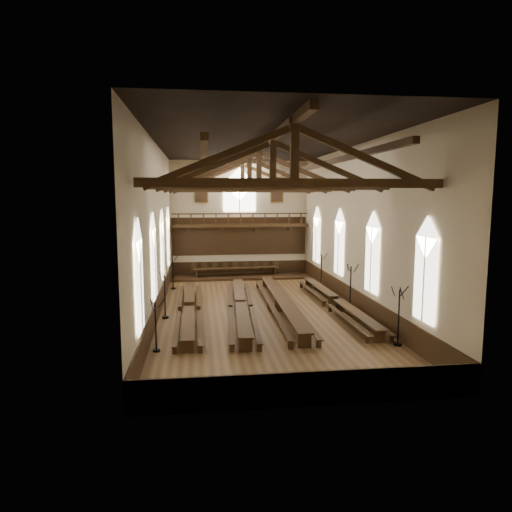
{
  "coord_description": "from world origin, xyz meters",
  "views": [
    {
      "loc": [
        -3.58,
        -26.96,
        6.9
      ],
      "look_at": [
        0.01,
        1.5,
        3.15
      ],
      "focal_mm": 32.0,
      "sensor_mm": 36.0,
      "label": 1
    }
  ],
  "objects_px": {
    "refectory_row_c": "(281,301)",
    "candelabrum_right_far": "(321,278)",
    "refectory_row_a": "(189,307)",
    "dais": "(236,277)",
    "candelabrum_left_far": "(173,279)",
    "candelabrum_left_near": "(156,336)",
    "refectory_row_b": "(241,304)",
    "candelabrum_right_mid": "(350,296)",
    "refectory_row_d": "(336,301)",
    "high_table": "(236,269)",
    "candelabrum_left_mid": "(165,304)",
    "candelabrum_right_near": "(398,328)"
  },
  "relations": [
    {
      "from": "refectory_row_c",
      "to": "candelabrum_right_far",
      "type": "bearing_deg",
      "value": 55.85
    },
    {
      "from": "refectory_row_a",
      "to": "dais",
      "type": "bearing_deg",
      "value": 72.68
    },
    {
      "from": "refectory_row_a",
      "to": "refectory_row_c",
      "type": "xyz_separation_m",
      "value": [
        5.55,
        0.5,
        0.08
      ]
    },
    {
      "from": "candelabrum_left_far",
      "to": "candelabrum_left_near",
      "type": "bearing_deg",
      "value": -90.0
    },
    {
      "from": "refectory_row_c",
      "to": "candelabrum_left_near",
      "type": "height_order",
      "value": "candelabrum_left_near"
    },
    {
      "from": "refectory_row_b",
      "to": "candelabrum_right_mid",
      "type": "relative_size",
      "value": 5.03
    },
    {
      "from": "refectory_row_c",
      "to": "refectory_row_d",
      "type": "height_order",
      "value": "refectory_row_c"
    },
    {
      "from": "refectory_row_b",
      "to": "refectory_row_d",
      "type": "bearing_deg",
      "value": 2.89
    },
    {
      "from": "refectory_row_c",
      "to": "refectory_row_d",
      "type": "distance_m",
      "value": 3.45
    },
    {
      "from": "refectory_row_b",
      "to": "candelabrum_left_near",
      "type": "xyz_separation_m",
      "value": [
        -4.41,
        -6.29,
        0.19
      ]
    },
    {
      "from": "refectory_row_c",
      "to": "candelabrum_right_far",
      "type": "xyz_separation_m",
      "value": [
        4.21,
        6.21,
        0.24
      ]
    },
    {
      "from": "high_table",
      "to": "candelabrum_left_mid",
      "type": "xyz_separation_m",
      "value": [
        -5.1,
        -12.52,
        0.05
      ]
    },
    {
      "from": "refectory_row_b",
      "to": "candelabrum_left_mid",
      "type": "height_order",
      "value": "candelabrum_left_mid"
    },
    {
      "from": "refectory_row_c",
      "to": "refectory_row_d",
      "type": "bearing_deg",
      "value": -1.18
    },
    {
      "from": "candelabrum_left_mid",
      "to": "candelabrum_left_far",
      "type": "relative_size",
      "value": 1.04
    },
    {
      "from": "refectory_row_c",
      "to": "candelabrum_left_mid",
      "type": "relative_size",
      "value": 5.49
    },
    {
      "from": "dais",
      "to": "candelabrum_left_far",
      "type": "height_order",
      "value": "candelabrum_left_far"
    },
    {
      "from": "candelabrum_left_near",
      "to": "candelabrum_right_near",
      "type": "xyz_separation_m",
      "value": [
        11.1,
        -0.57,
        0.12
      ]
    },
    {
      "from": "dais",
      "to": "candelabrum_left_mid",
      "type": "xyz_separation_m",
      "value": [
        -5.1,
        -12.52,
        0.73
      ]
    },
    {
      "from": "high_table",
      "to": "candelabrum_left_near",
      "type": "relative_size",
      "value": 3.03
    },
    {
      "from": "high_table",
      "to": "candelabrum_left_near",
      "type": "bearing_deg",
      "value": -105.62
    },
    {
      "from": "candelabrum_left_far",
      "to": "candelabrum_right_far",
      "type": "height_order",
      "value": "candelabrum_right_far"
    },
    {
      "from": "refectory_row_d",
      "to": "candelabrum_left_near",
      "type": "distance_m",
      "value": 12.27
    },
    {
      "from": "refectory_row_d",
      "to": "candelabrum_right_mid",
      "type": "relative_size",
      "value": 4.89
    },
    {
      "from": "refectory_row_a",
      "to": "candelabrum_left_far",
      "type": "distance_m",
      "value": 7.97
    },
    {
      "from": "refectory_row_d",
      "to": "candelabrum_right_far",
      "type": "relative_size",
      "value": 5.16
    },
    {
      "from": "dais",
      "to": "high_table",
      "type": "bearing_deg",
      "value": 0.0
    },
    {
      "from": "candelabrum_left_near",
      "to": "candelabrum_right_mid",
      "type": "bearing_deg",
      "value": 29.2
    },
    {
      "from": "high_table",
      "to": "candelabrum_right_mid",
      "type": "distance_m",
      "value": 13.45
    },
    {
      "from": "refectory_row_d",
      "to": "candelabrum_left_near",
      "type": "relative_size",
      "value": 5.8
    },
    {
      "from": "candelabrum_left_far",
      "to": "candelabrum_right_near",
      "type": "relative_size",
      "value": 0.92
    },
    {
      "from": "candelabrum_left_mid",
      "to": "refectory_row_a",
      "type": "bearing_deg",
      "value": 18.81
    },
    {
      "from": "dais",
      "to": "candelabrum_right_mid",
      "type": "relative_size",
      "value": 3.98
    },
    {
      "from": "refectory_row_a",
      "to": "high_table",
      "type": "bearing_deg",
      "value": 72.68
    },
    {
      "from": "refectory_row_d",
      "to": "candelabrum_right_mid",
      "type": "distance_m",
      "value": 0.93
    },
    {
      "from": "refectory_row_c",
      "to": "candelabrum_right_mid",
      "type": "bearing_deg",
      "value": -6.25
    },
    {
      "from": "high_table",
      "to": "candelabrum_right_near",
      "type": "distance_m",
      "value": 19.75
    },
    {
      "from": "refectory_row_b",
      "to": "dais",
      "type": "bearing_deg",
      "value": 86.68
    },
    {
      "from": "candelabrum_left_mid",
      "to": "candelabrum_right_near",
      "type": "xyz_separation_m",
      "value": [
        11.1,
        -6.29,
        0.03
      ]
    },
    {
      "from": "candelabrum_right_near",
      "to": "refectory_row_a",
      "type": "bearing_deg",
      "value": 145.37
    },
    {
      "from": "candelabrum_left_mid",
      "to": "candelabrum_right_far",
      "type": "distance_m",
      "value": 13.21
    },
    {
      "from": "refectory_row_c",
      "to": "candelabrum_right_far",
      "type": "relative_size",
      "value": 5.48
    },
    {
      "from": "refectory_row_d",
      "to": "candelabrum_right_mid",
      "type": "bearing_deg",
      "value": -27.17
    },
    {
      "from": "high_table",
      "to": "candelabrum_left_far",
      "type": "distance_m",
      "value": 6.62
    },
    {
      "from": "refectory_row_d",
      "to": "candelabrum_left_mid",
      "type": "height_order",
      "value": "candelabrum_left_mid"
    },
    {
      "from": "dais",
      "to": "candelabrum_left_mid",
      "type": "bearing_deg",
      "value": -112.16
    },
    {
      "from": "candelabrum_right_far",
      "to": "candelabrum_left_mid",
      "type": "bearing_deg",
      "value": -147.19
    },
    {
      "from": "refectory_row_b",
      "to": "candelabrum_left_far",
      "type": "bearing_deg",
      "value": 119.71
    },
    {
      "from": "refectory_row_d",
      "to": "high_table",
      "type": "xyz_separation_m",
      "value": [
        -5.24,
        11.64,
        0.26
      ]
    },
    {
      "from": "dais",
      "to": "high_table",
      "type": "distance_m",
      "value": 0.68
    }
  ]
}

